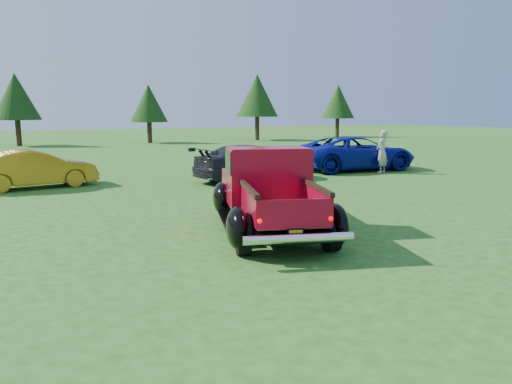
% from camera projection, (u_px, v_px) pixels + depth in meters
% --- Properties ---
extents(ground, '(120.00, 120.00, 0.00)m').
position_uv_depth(ground, '(283.00, 247.00, 9.10)').
color(ground, '#255518').
rests_on(ground, ground).
extents(tree_mid_left, '(3.20, 3.20, 5.00)m').
position_uv_depth(tree_mid_left, '(16.00, 97.00, 34.28)').
color(tree_mid_left, '#332114').
rests_on(tree_mid_left, ground).
extents(tree_mid_right, '(2.82, 2.82, 4.40)m').
position_uv_depth(tree_mid_right, '(149.00, 103.00, 37.59)').
color(tree_mid_right, '#332114').
rests_on(tree_mid_right, ground).
extents(tree_east, '(3.46, 3.46, 5.40)m').
position_uv_depth(tree_east, '(257.00, 96.00, 41.17)').
color(tree_east, '#332114').
rests_on(tree_east, ground).
extents(tree_far_east, '(3.07, 3.07, 4.80)m').
position_uv_depth(tree_far_east, '(338.00, 102.00, 46.23)').
color(tree_far_east, '#332114').
rests_on(tree_far_east, ground).
extents(pickup_truck, '(3.29, 4.90, 1.71)m').
position_uv_depth(pickup_truck, '(268.00, 191.00, 10.37)').
color(pickup_truck, black).
rests_on(pickup_truck, ground).
extents(show_car_yellow, '(3.82, 1.75, 1.22)m').
position_uv_depth(show_car_yellow, '(36.00, 169.00, 15.94)').
color(show_car_yellow, '#B77F18').
rests_on(show_car_yellow, ground).
extents(show_car_grey, '(4.57, 2.37, 1.27)m').
position_uv_depth(show_car_grey, '(253.00, 163.00, 17.57)').
color(show_car_grey, black).
rests_on(show_car_grey, ground).
extents(show_car_blue, '(5.27, 2.84, 1.41)m').
position_uv_depth(show_car_blue, '(355.00, 153.00, 20.69)').
color(show_car_blue, navy).
rests_on(show_car_blue, ground).
extents(spectator, '(0.73, 0.63, 1.70)m').
position_uv_depth(spectator, '(382.00, 152.00, 19.68)').
color(spectator, '#A5A18F').
rests_on(spectator, ground).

